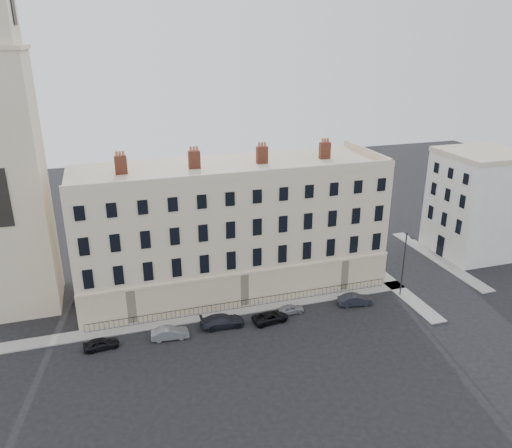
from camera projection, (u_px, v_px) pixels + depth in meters
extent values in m
plane|color=black|center=(314.00, 324.00, 53.62)|extent=(160.00, 160.00, 0.00)
cube|color=beige|center=(230.00, 227.00, 59.99)|extent=(36.00, 12.00, 15.00)
cube|color=beige|center=(245.00, 290.00, 56.52)|extent=(36.10, 0.18, 4.00)
cube|color=beige|center=(361.00, 250.00, 67.01)|extent=(0.18, 12.10, 4.00)
cube|color=beige|center=(243.00, 175.00, 51.98)|extent=(36.00, 0.35, 0.80)
cube|color=beige|center=(367.00, 152.00, 62.19)|extent=(0.35, 12.00, 0.80)
cube|color=brown|center=(121.00, 165.00, 53.62)|extent=(1.30, 0.70, 2.00)
cube|color=brown|center=(194.00, 160.00, 55.86)|extent=(1.30, 0.70, 2.00)
cube|color=brown|center=(262.00, 155.00, 58.10)|extent=(1.30, 0.70, 2.00)
cube|color=brown|center=(325.00, 151.00, 60.34)|extent=(1.30, 0.70, 2.00)
cube|color=beige|center=(5.00, 187.00, 52.76)|extent=(8.00, 8.00, 28.00)
cube|color=silver|center=(476.00, 205.00, 69.08)|extent=(10.00, 10.00, 14.00)
cube|color=gray|center=(212.00, 315.00, 55.26)|extent=(48.00, 2.00, 0.12)
cube|color=gray|center=(381.00, 275.00, 64.38)|extent=(2.00, 24.00, 0.12)
cube|color=gray|center=(438.00, 259.00, 68.97)|extent=(2.00, 20.00, 0.12)
cube|color=black|center=(246.00, 300.00, 56.40)|extent=(35.00, 0.04, 0.04)
cube|color=black|center=(246.00, 307.00, 56.72)|extent=(35.00, 0.04, 0.04)
imported|color=black|center=(101.00, 344.00, 49.17)|extent=(3.52, 1.63, 1.17)
imported|color=slate|center=(170.00, 333.00, 50.83)|extent=(3.91, 1.64, 1.26)
imported|color=black|center=(222.00, 321.00, 52.88)|extent=(4.81, 2.16, 1.37)
imported|color=black|center=(270.00, 317.00, 53.83)|extent=(4.21, 2.32, 1.12)
imported|color=gray|center=(290.00, 309.00, 55.48)|extent=(3.15, 1.38, 1.06)
imported|color=#21232C|center=(355.00, 300.00, 57.19)|extent=(4.10, 1.90, 1.30)
cylinder|color=#2F2F34|center=(403.00, 264.00, 58.14)|extent=(0.16, 0.16, 8.08)
cylinder|color=#2F2F34|center=(410.00, 235.00, 56.09)|extent=(0.37, 1.51, 0.10)
cube|color=#2F2F34|center=(412.00, 238.00, 55.45)|extent=(0.27, 0.53, 0.12)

